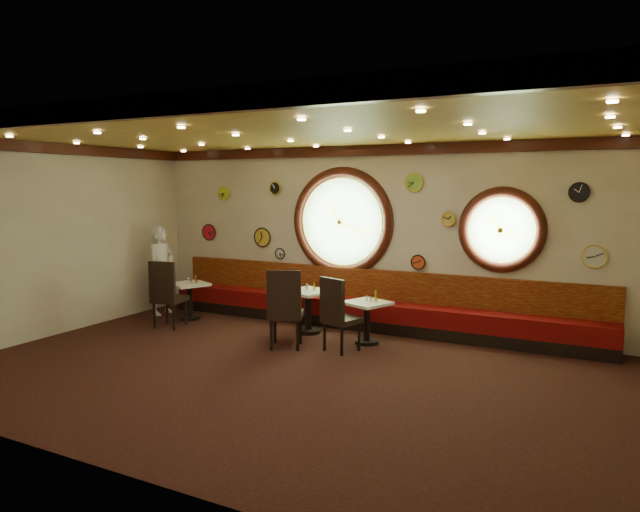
{
  "coord_description": "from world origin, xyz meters",
  "views": [
    {
      "loc": [
        3.75,
        -6.39,
        2.49
      ],
      "look_at": [
        0.07,
        0.8,
        1.5
      ],
      "focal_mm": 32.0,
      "sensor_mm": 36.0,
      "label": 1
    }
  ],
  "objects_px": {
    "condiment_c_pepper": "(371,299)",
    "table_b": "(308,306)",
    "condiment_c_salt": "(367,298)",
    "condiment_a_pepper": "(191,281)",
    "chair_c": "(337,310)",
    "condiment_b_pepper": "(306,288)",
    "chair_b": "(285,304)",
    "condiment_a_bottle": "(196,279)",
    "table_c": "(367,317)",
    "condiment_a_salt": "(188,280)",
    "chair_a": "(166,290)",
    "condiment_b_salt": "(307,287)",
    "waiter": "(162,270)",
    "table_a": "(189,296)",
    "condiment_c_bottle": "(376,296)",
    "condiment_b_bottle": "(314,286)"
  },
  "relations": [
    {
      "from": "waiter",
      "to": "condiment_a_salt",
      "type": "bearing_deg",
      "value": -95.13
    },
    {
      "from": "chair_b",
      "to": "condiment_c_pepper",
      "type": "height_order",
      "value": "chair_b"
    },
    {
      "from": "condiment_a_salt",
      "to": "condiment_b_salt",
      "type": "height_order",
      "value": "condiment_b_salt"
    },
    {
      "from": "condiment_c_salt",
      "to": "condiment_c_pepper",
      "type": "distance_m",
      "value": 0.09
    },
    {
      "from": "condiment_c_pepper",
      "to": "waiter",
      "type": "height_order",
      "value": "waiter"
    },
    {
      "from": "condiment_b_salt",
      "to": "condiment_c_pepper",
      "type": "xyz_separation_m",
      "value": [
        1.23,
        -0.17,
        -0.07
      ]
    },
    {
      "from": "condiment_a_salt",
      "to": "condiment_a_bottle",
      "type": "height_order",
      "value": "condiment_a_bottle"
    },
    {
      "from": "chair_b",
      "to": "condiment_a_bottle",
      "type": "distance_m",
      "value": 2.65
    },
    {
      "from": "chair_b",
      "to": "table_c",
      "type": "bearing_deg",
      "value": 17.39
    },
    {
      "from": "table_c",
      "to": "waiter",
      "type": "height_order",
      "value": "waiter"
    },
    {
      "from": "chair_a",
      "to": "chair_c",
      "type": "relative_size",
      "value": 1.05
    },
    {
      "from": "table_a",
      "to": "condiment_c_salt",
      "type": "xyz_separation_m",
      "value": [
        3.58,
        0.02,
        0.29
      ]
    },
    {
      "from": "table_c",
      "to": "condiment_b_pepper",
      "type": "distance_m",
      "value": 1.21
    },
    {
      "from": "table_a",
      "to": "chair_a",
      "type": "height_order",
      "value": "chair_a"
    },
    {
      "from": "condiment_c_salt",
      "to": "condiment_a_pepper",
      "type": "xyz_separation_m",
      "value": [
        -3.53,
        -0.03,
        0.02
      ]
    },
    {
      "from": "chair_c",
      "to": "condiment_a_pepper",
      "type": "height_order",
      "value": "chair_c"
    },
    {
      "from": "condiment_b_pepper",
      "to": "condiment_b_bottle",
      "type": "height_order",
      "value": "condiment_b_bottle"
    },
    {
      "from": "table_a",
      "to": "table_b",
      "type": "bearing_deg",
      "value": 2.96
    },
    {
      "from": "condiment_a_pepper",
      "to": "condiment_c_salt",
      "type": "bearing_deg",
      "value": 0.44
    },
    {
      "from": "condiment_c_salt",
      "to": "waiter",
      "type": "distance_m",
      "value": 4.35
    },
    {
      "from": "chair_c",
      "to": "condiment_a_bottle",
      "type": "xyz_separation_m",
      "value": [
        -3.26,
        0.72,
        0.12
      ]
    },
    {
      "from": "table_c",
      "to": "condiment_a_salt",
      "type": "bearing_deg",
      "value": 179.0
    },
    {
      "from": "condiment_a_salt",
      "to": "condiment_c_bottle",
      "type": "xyz_separation_m",
      "value": [
        3.77,
        0.02,
        0.02
      ]
    },
    {
      "from": "chair_c",
      "to": "condiment_b_bottle",
      "type": "xyz_separation_m",
      "value": [
        -0.83,
        0.83,
        0.15
      ]
    },
    {
      "from": "condiment_b_pepper",
      "to": "table_c",
      "type": "bearing_deg",
      "value": -5.13
    },
    {
      "from": "table_b",
      "to": "condiment_b_pepper",
      "type": "height_order",
      "value": "condiment_b_pepper"
    },
    {
      "from": "condiment_a_bottle",
      "to": "waiter",
      "type": "distance_m",
      "value": 0.91
    },
    {
      "from": "condiment_c_pepper",
      "to": "condiment_a_bottle",
      "type": "bearing_deg",
      "value": 179.09
    },
    {
      "from": "table_c",
      "to": "condiment_c_salt",
      "type": "xyz_separation_m",
      "value": [
        -0.03,
        0.06,
        0.29
      ]
    },
    {
      "from": "condiment_c_pepper",
      "to": "condiment_b_bottle",
      "type": "bearing_deg",
      "value": 171.41
    },
    {
      "from": "condiment_a_salt",
      "to": "condiment_c_bottle",
      "type": "relative_size",
      "value": 0.62
    },
    {
      "from": "chair_c",
      "to": "condiment_b_pepper",
      "type": "bearing_deg",
      "value": 161.05
    },
    {
      "from": "chair_a",
      "to": "condiment_b_pepper",
      "type": "relative_size",
      "value": 7.73
    },
    {
      "from": "table_c",
      "to": "condiment_a_salt",
      "type": "relative_size",
      "value": 7.32
    },
    {
      "from": "chair_a",
      "to": "condiment_b_salt",
      "type": "bearing_deg",
      "value": 12.33
    },
    {
      "from": "table_a",
      "to": "condiment_b_salt",
      "type": "distance_m",
      "value": 2.47
    },
    {
      "from": "condiment_a_salt",
      "to": "table_a",
      "type": "bearing_deg",
      "value": -35.36
    },
    {
      "from": "condiment_b_salt",
      "to": "waiter",
      "type": "height_order",
      "value": "waiter"
    },
    {
      "from": "condiment_c_pepper",
      "to": "table_b",
      "type": "bearing_deg",
      "value": 173.18
    },
    {
      "from": "condiment_c_salt",
      "to": "condiment_a_pepper",
      "type": "bearing_deg",
      "value": -179.56
    },
    {
      "from": "chair_c",
      "to": "condiment_b_pepper",
      "type": "distance_m",
      "value": 1.2
    },
    {
      "from": "table_c",
      "to": "condiment_a_pepper",
      "type": "relative_size",
      "value": 7.83
    },
    {
      "from": "chair_a",
      "to": "condiment_c_pepper",
      "type": "height_order",
      "value": "chair_a"
    },
    {
      "from": "table_a",
      "to": "condiment_a_salt",
      "type": "bearing_deg",
      "value": 144.64
    },
    {
      "from": "condiment_c_pepper",
      "to": "chair_c",
      "type": "bearing_deg",
      "value": -112.09
    },
    {
      "from": "condiment_c_salt",
      "to": "condiment_c_pepper",
      "type": "height_order",
      "value": "same"
    },
    {
      "from": "table_c",
      "to": "condiment_a_pepper",
      "type": "bearing_deg",
      "value": 179.51
    },
    {
      "from": "condiment_c_pepper",
      "to": "chair_b",
      "type": "bearing_deg",
      "value": -139.82
    },
    {
      "from": "condiment_b_pepper",
      "to": "table_a",
      "type": "bearing_deg",
      "value": -178.43
    },
    {
      "from": "condiment_b_pepper",
      "to": "condiment_b_bottle",
      "type": "relative_size",
      "value": 0.67
    }
  ]
}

